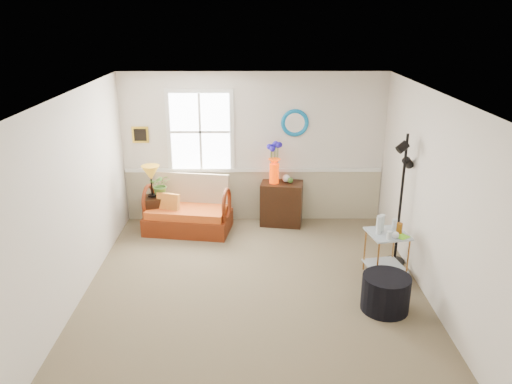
{
  "coord_description": "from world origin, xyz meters",
  "views": [
    {
      "loc": [
        -0.02,
        -5.82,
        3.51
      ],
      "look_at": [
        0.03,
        0.56,
        1.2
      ],
      "focal_mm": 35.0,
      "sensor_mm": 36.0,
      "label": 1
    }
  ],
  "objects_px": {
    "loveseat": "(188,205)",
    "side_table": "(386,255)",
    "cabinet": "(282,203)",
    "ottoman": "(386,293)",
    "lamp_stand": "(155,213)",
    "floor_lamp": "(401,201)"
  },
  "relations": [
    {
      "from": "loveseat",
      "to": "side_table",
      "type": "height_order",
      "value": "loveseat"
    },
    {
      "from": "loveseat",
      "to": "lamp_stand",
      "type": "bearing_deg",
      "value": -177.96
    },
    {
      "from": "loveseat",
      "to": "cabinet",
      "type": "distance_m",
      "value": 1.62
    },
    {
      "from": "lamp_stand",
      "to": "side_table",
      "type": "height_order",
      "value": "side_table"
    },
    {
      "from": "ottoman",
      "to": "cabinet",
      "type": "bearing_deg",
      "value": 112.96
    },
    {
      "from": "cabinet",
      "to": "side_table",
      "type": "height_order",
      "value": "cabinet"
    },
    {
      "from": "cabinet",
      "to": "lamp_stand",
      "type": "bearing_deg",
      "value": -165.15
    },
    {
      "from": "cabinet",
      "to": "ottoman",
      "type": "bearing_deg",
      "value": -57.98
    },
    {
      "from": "loveseat",
      "to": "lamp_stand",
      "type": "xyz_separation_m",
      "value": [
        -0.57,
        0.07,
        -0.16
      ]
    },
    {
      "from": "loveseat",
      "to": "side_table",
      "type": "xyz_separation_m",
      "value": [
        2.95,
        -1.57,
        -0.13
      ]
    },
    {
      "from": "lamp_stand",
      "to": "cabinet",
      "type": "bearing_deg",
      "value": 5.79
    },
    {
      "from": "cabinet",
      "to": "loveseat",
      "type": "bearing_deg",
      "value": -160.76
    },
    {
      "from": "lamp_stand",
      "to": "ottoman",
      "type": "height_order",
      "value": "lamp_stand"
    },
    {
      "from": "loveseat",
      "to": "cabinet",
      "type": "relative_size",
      "value": 1.86
    },
    {
      "from": "ottoman",
      "to": "side_table",
      "type": "bearing_deg",
      "value": 76.19
    },
    {
      "from": "loveseat",
      "to": "side_table",
      "type": "distance_m",
      "value": 3.34
    },
    {
      "from": "cabinet",
      "to": "ottoman",
      "type": "relative_size",
      "value": 1.27
    },
    {
      "from": "side_table",
      "to": "ottoman",
      "type": "xyz_separation_m",
      "value": [
        -0.21,
        -0.84,
        -0.1
      ]
    },
    {
      "from": "cabinet",
      "to": "floor_lamp",
      "type": "xyz_separation_m",
      "value": [
        1.61,
        -1.45,
        0.6
      ]
    },
    {
      "from": "loveseat",
      "to": "floor_lamp",
      "type": "xyz_separation_m",
      "value": [
        3.21,
        -1.16,
        0.52
      ]
    },
    {
      "from": "loveseat",
      "to": "cabinet",
      "type": "height_order",
      "value": "loveseat"
    },
    {
      "from": "side_table",
      "to": "lamp_stand",
      "type": "bearing_deg",
      "value": 155.08
    }
  ]
}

